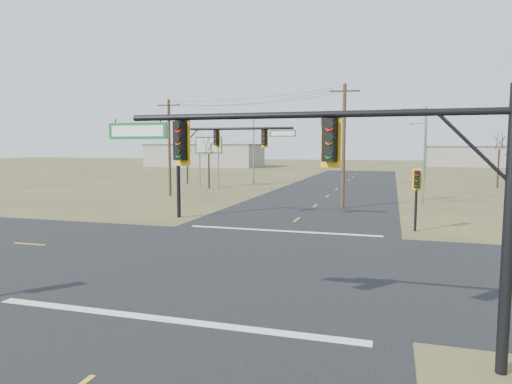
# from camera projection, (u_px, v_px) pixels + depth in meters

# --- Properties ---
(ground) EXTENTS (320.00, 320.00, 0.00)m
(ground) POSITION_uv_depth(u_px,v_px,m) (244.00, 261.00, 20.81)
(ground) COLOR olive
(ground) RESTS_ON ground
(road_ew) EXTENTS (160.00, 14.00, 0.02)m
(road_ew) POSITION_uv_depth(u_px,v_px,m) (244.00, 260.00, 20.81)
(road_ew) COLOR black
(road_ew) RESTS_ON ground
(road_ns) EXTENTS (14.00, 160.00, 0.02)m
(road_ns) POSITION_uv_depth(u_px,v_px,m) (244.00, 260.00, 20.81)
(road_ns) COLOR black
(road_ns) RESTS_ON ground
(stop_bar_near) EXTENTS (12.00, 0.40, 0.01)m
(stop_bar_near) POSITION_uv_depth(u_px,v_px,m) (166.00, 319.00, 13.66)
(stop_bar_near) COLOR silver
(stop_bar_near) RESTS_ON road_ns
(stop_bar_far) EXTENTS (12.00, 0.40, 0.01)m
(stop_bar_far) POSITION_uv_depth(u_px,v_px,m) (282.00, 231.00, 27.96)
(stop_bar_far) COLOR silver
(stop_bar_far) RESTS_ON road_ns
(mast_arm_near) EXTENTS (10.33, 0.58, 6.57)m
(mast_arm_near) POSITION_uv_depth(u_px,v_px,m) (335.00, 163.00, 11.12)
(mast_arm_near) COLOR black
(mast_arm_near) RESTS_ON ground
(mast_arm_far) EXTENTS (8.84, 0.58, 7.02)m
(mast_arm_far) POSITION_uv_depth(u_px,v_px,m) (216.00, 148.00, 32.17)
(mast_arm_far) COLOR black
(mast_arm_far) RESTS_ON ground
(pedestal_signal_ne) EXTENTS (0.59, 0.50, 3.92)m
(pedestal_signal_ne) POSITION_uv_depth(u_px,v_px,m) (417.00, 184.00, 27.61)
(pedestal_signal_ne) COLOR black
(pedestal_signal_ne) RESTS_ON ground
(utility_pole_near) EXTENTS (2.51, 0.53, 10.32)m
(utility_pole_near) POSITION_uv_depth(u_px,v_px,m) (344.00, 145.00, 37.83)
(utility_pole_near) COLOR #4E3721
(utility_pole_near) RESTS_ON ground
(utility_pole_far) EXTENTS (2.46, 0.29, 10.04)m
(utility_pole_far) POSITION_uv_depth(u_px,v_px,m) (169.00, 146.00, 47.60)
(utility_pole_far) COLOR #4E3721
(utility_pole_far) RESTS_ON ground
(highway_sign) EXTENTS (3.23, 1.28, 6.42)m
(highway_sign) POSITION_uv_depth(u_px,v_px,m) (209.00, 152.00, 58.23)
(highway_sign) COLOR slate
(highway_sign) RESTS_ON ground
(streetlight_a) EXTENTS (2.43, 0.31, 8.70)m
(streetlight_a) POSITION_uv_depth(u_px,v_px,m) (422.00, 150.00, 40.33)
(streetlight_a) COLOR slate
(streetlight_a) RESTS_ON ground
(streetlight_b) EXTENTS (2.41, 0.22, 8.66)m
(streetlight_b) POSITION_uv_depth(u_px,v_px,m) (424.00, 149.00, 65.06)
(streetlight_b) COLOR slate
(streetlight_b) RESTS_ON ground
(streetlight_c) EXTENTS (2.65, 0.30, 9.51)m
(streetlight_c) POSITION_uv_depth(u_px,v_px,m) (255.00, 145.00, 62.50)
(streetlight_c) COLOR slate
(streetlight_c) RESTS_ON ground
(bare_tree_a) EXTENTS (3.01, 3.01, 6.68)m
(bare_tree_a) POSITION_uv_depth(u_px,v_px,m) (209.00, 146.00, 55.86)
(bare_tree_a) COLOR black
(bare_tree_a) RESTS_ON ground
(bare_tree_b) EXTENTS (3.44, 3.44, 6.94)m
(bare_tree_b) POSITION_uv_depth(u_px,v_px,m) (187.00, 144.00, 63.27)
(bare_tree_b) COLOR black
(bare_tree_b) RESTS_ON ground
(bare_tree_d) EXTENTS (3.62, 3.62, 7.34)m
(bare_tree_d) POSITION_uv_depth(u_px,v_px,m) (500.00, 141.00, 56.77)
(bare_tree_d) COLOR black
(bare_tree_d) RESTS_ON ground
(warehouse_left) EXTENTS (28.00, 14.00, 5.50)m
(warehouse_left) POSITION_uv_depth(u_px,v_px,m) (205.00, 156.00, 117.73)
(warehouse_left) COLOR gray
(warehouse_left) RESTS_ON ground
(warehouse_mid) EXTENTS (20.00, 12.00, 5.00)m
(warehouse_mid) POSITION_uv_depth(u_px,v_px,m) (467.00, 157.00, 118.32)
(warehouse_mid) COLOR gray
(warehouse_mid) RESTS_ON ground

